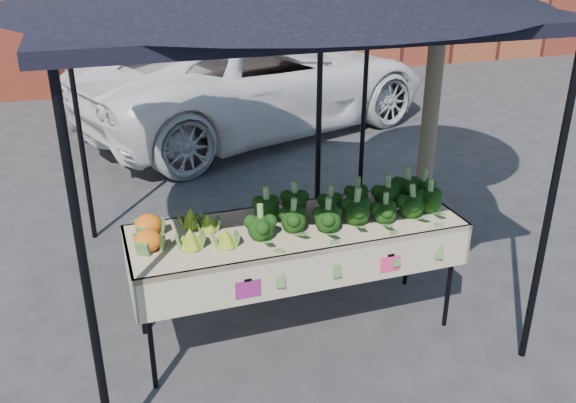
# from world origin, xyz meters

# --- Properties ---
(ground) EXTENTS (90.00, 90.00, 0.00)m
(ground) POSITION_xyz_m (0.00, 0.00, 0.00)
(ground) COLOR #2B2B2E
(table) EXTENTS (2.41, 0.83, 0.90)m
(table) POSITION_xyz_m (-0.16, 0.06, 0.45)
(table) COLOR beige
(table) RESTS_ON ground
(canopy) EXTENTS (3.16, 3.16, 2.74)m
(canopy) POSITION_xyz_m (-0.14, 0.70, 1.37)
(canopy) COLOR black
(canopy) RESTS_ON ground
(broccoli_heap) EXTENTS (1.59, 0.56, 0.25)m
(broccoli_heap) POSITION_xyz_m (0.23, 0.09, 1.02)
(broccoli_heap) COLOR #16350C
(broccoli_heap) RESTS_ON table
(romanesco_cluster) EXTENTS (0.42, 0.56, 0.19)m
(romanesco_cluster) POSITION_xyz_m (-0.83, 0.10, 1.00)
(romanesco_cluster) COLOR #A0B727
(romanesco_cluster) RESTS_ON table
(cauliflower_pair) EXTENTS (0.22, 0.42, 0.17)m
(cauliflower_pair) POSITION_xyz_m (-1.20, 0.13, 0.99)
(cauliflower_pair) COLOR orange
(cauliflower_pair) RESTS_ON table
(street_tree) EXTENTS (2.12, 2.12, 4.18)m
(street_tree) POSITION_xyz_m (1.33, 0.86, 2.09)
(street_tree) COLOR #1E4C14
(street_tree) RESTS_ON ground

